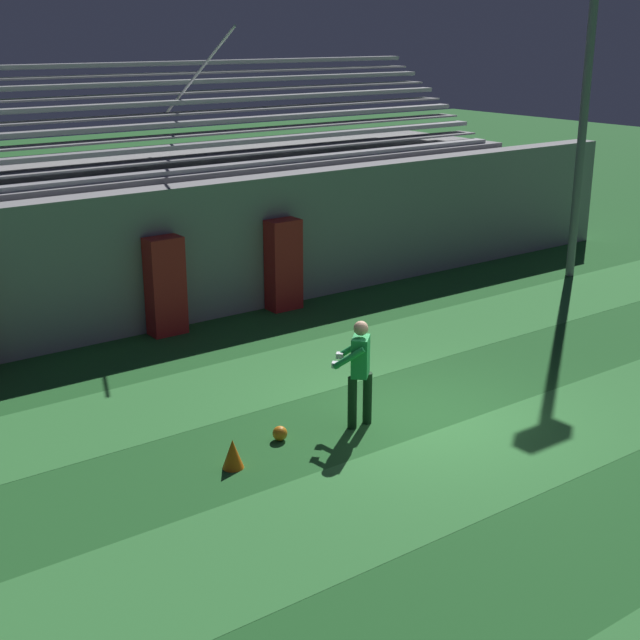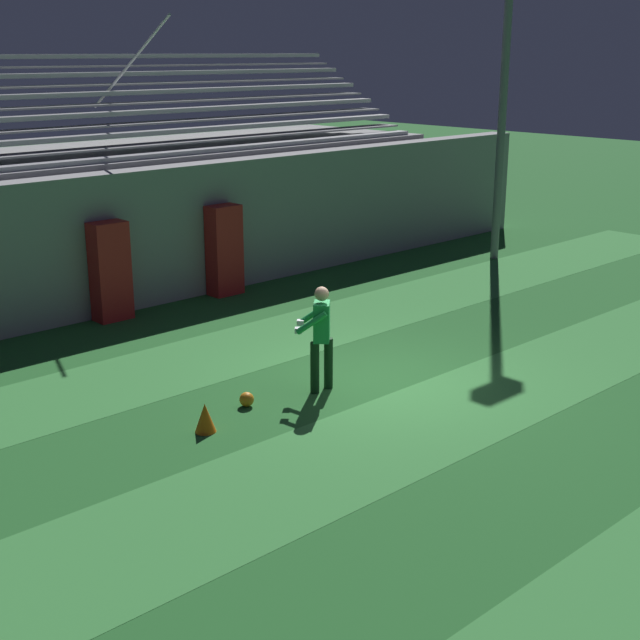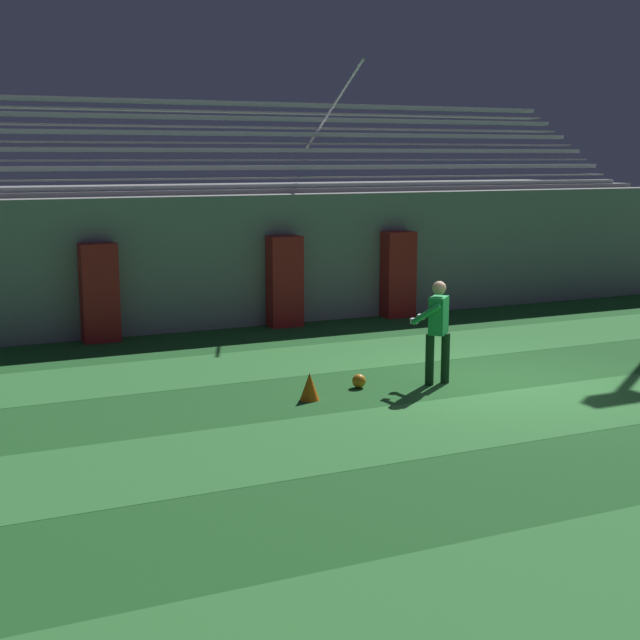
# 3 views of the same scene
# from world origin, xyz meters

# --- Properties ---
(ground_plane) EXTENTS (80.00, 80.00, 0.00)m
(ground_plane) POSITION_xyz_m (0.00, 0.00, 0.00)
(ground_plane) COLOR #236028
(turf_stripe_mid) EXTENTS (28.00, 2.20, 0.01)m
(turf_stripe_mid) POSITION_xyz_m (0.00, -1.60, 0.00)
(turf_stripe_mid) COLOR #38843D
(turf_stripe_mid) RESTS_ON ground
(turf_stripe_far) EXTENTS (28.00, 2.20, 0.01)m
(turf_stripe_far) POSITION_xyz_m (0.00, 2.81, 0.00)
(turf_stripe_far) COLOR #38843D
(turf_stripe_far) RESTS_ON ground
(back_wall) EXTENTS (24.00, 0.60, 2.80)m
(back_wall) POSITION_xyz_m (0.00, 6.50, 1.40)
(back_wall) COLOR gray
(back_wall) RESTS_ON ground
(padding_pillar_gate_left) EXTENTS (0.71, 0.44, 1.94)m
(padding_pillar_gate_left) POSITION_xyz_m (-1.39, 5.95, 0.97)
(padding_pillar_gate_left) COLOR #B21E1E
(padding_pillar_gate_left) RESTS_ON ground
(padding_pillar_gate_right) EXTENTS (0.71, 0.44, 1.94)m
(padding_pillar_gate_right) POSITION_xyz_m (1.39, 5.95, 0.97)
(padding_pillar_gate_right) COLOR #B21E1E
(padding_pillar_gate_right) RESTS_ON ground
(bleacher_stand) EXTENTS (18.00, 4.75, 5.83)m
(bleacher_stand) POSITION_xyz_m (0.00, 9.19, 1.51)
(bleacher_stand) COLOR gray
(bleacher_stand) RESTS_ON ground
(floodlight_pole) EXTENTS (0.90, 0.36, 9.56)m
(floodlight_pole) POSITION_xyz_m (8.54, 4.04, 5.90)
(floodlight_pole) COLOR slate
(floodlight_pole) RESTS_ON ground
(goalkeeper) EXTENTS (0.74, 0.74, 1.67)m
(goalkeeper) POSITION_xyz_m (-1.05, 0.35, 0.95)
(goalkeeper) COLOR #143319
(goalkeeper) RESTS_ON ground
(soccer_ball) EXTENTS (0.22, 0.22, 0.22)m
(soccer_ball) POSITION_xyz_m (-2.30, 0.63, 0.11)
(soccer_ball) COLOR orange
(soccer_ball) RESTS_ON ground
(traffic_cone) EXTENTS (0.30, 0.30, 0.42)m
(traffic_cone) POSITION_xyz_m (-3.30, 0.30, 0.21)
(traffic_cone) COLOR orange
(traffic_cone) RESTS_ON ground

